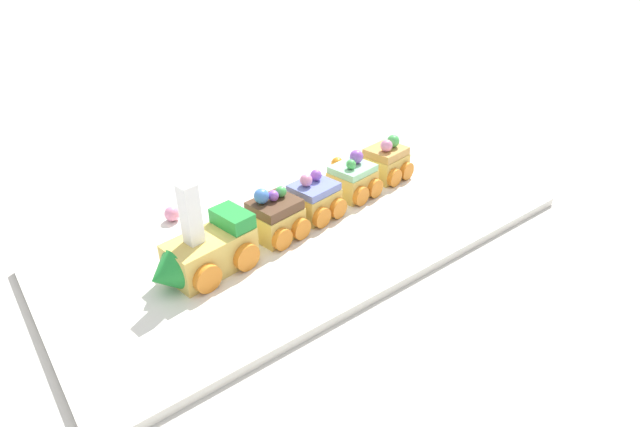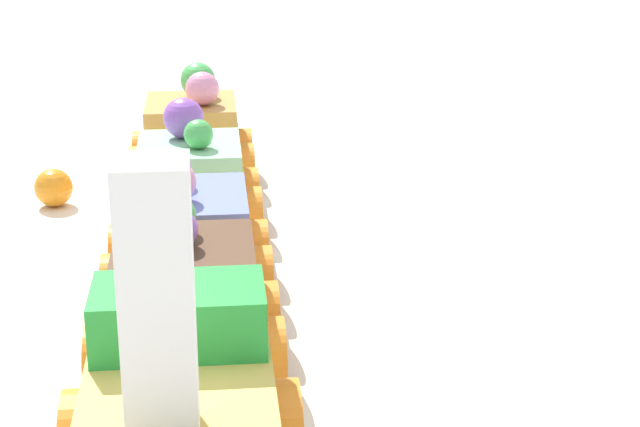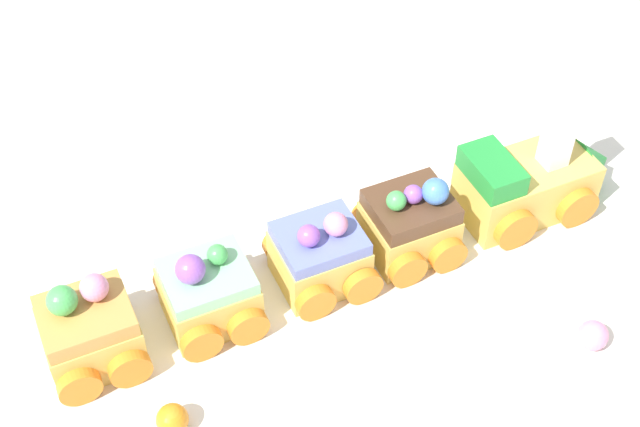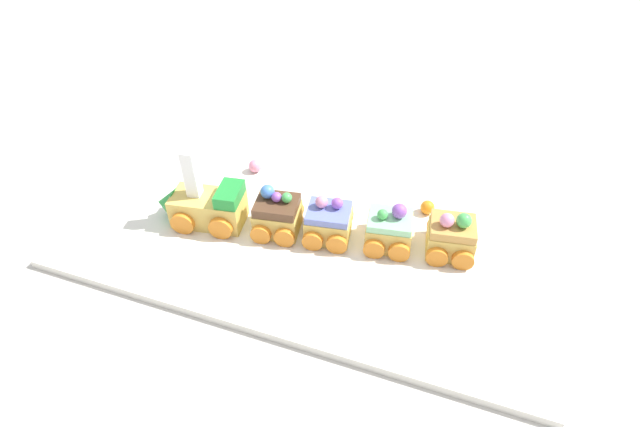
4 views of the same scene
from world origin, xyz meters
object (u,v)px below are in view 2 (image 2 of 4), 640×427
Objects in this scene: cake_car_mint at (191,188)px; cake_car_caramel at (193,142)px; gumball_orange at (54,188)px; cake_car_blueberry at (188,247)px; cake_car_chocolate at (185,312)px.

cake_car_caramel is (-0.09, -0.01, 0.00)m from cake_car_mint.
cake_car_mint is 3.76× the size of gumball_orange.
cake_car_blueberry is at bearing -0.14° from cake_car_mint.
cake_car_mint reaches higher than cake_car_blueberry.
cake_car_blueberry is (-0.08, -0.01, -0.00)m from cake_car_chocolate.
cake_car_mint is (-0.16, -0.03, -0.00)m from cake_car_chocolate.
cake_car_blueberry is 3.76× the size of gumball_orange.
cake_car_blueberry is 0.16m from gumball_orange.
cake_car_caramel is at bearing 179.82° from cake_car_chocolate.
cake_car_mint is 0.10m from gumball_orange.
cake_car_caramel is at bearing 179.77° from cake_car_blueberry.
cake_car_caramel is at bearing 179.69° from cake_car_mint.
cake_car_chocolate reaches higher than cake_car_blueberry.
cake_car_mint reaches higher than gumball_orange.
cake_car_caramel reaches higher than cake_car_mint.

